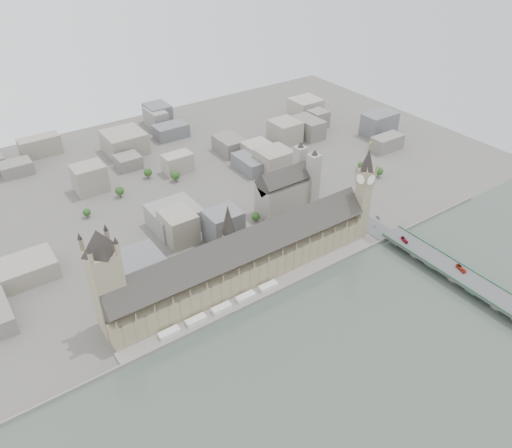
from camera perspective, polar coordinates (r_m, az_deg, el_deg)
ground at (r=459.80m, az=-0.14°, el=-7.49°), size 900.00×900.00×0.00m
river_thames at (r=381.35m, az=15.19°, el=-20.87°), size 600.00×600.00×0.00m
embankment_wall at (r=449.73m, az=0.96°, el=-8.39°), size 600.00×1.50×3.00m
river_terrace at (r=454.56m, az=0.41°, el=-7.91°), size 270.00×15.00×2.00m
terrace_tents at (r=437.05m, az=-3.98°, el=-9.58°), size 118.00×7.00×4.00m
palace_of_westminster at (r=457.80m, az=-1.55°, el=-4.02°), size 265.00×40.73×55.44m
elizabeth_tower at (r=506.96m, az=12.27°, el=4.09°), size 17.00×17.00×107.50m
victoria_tower at (r=403.98m, az=-16.78°, el=-5.89°), size 30.00×30.00×100.00m
central_tower at (r=436.97m, az=-3.17°, el=-0.43°), size 13.00×13.00×48.00m
westminster_bridge at (r=506.21m, az=21.13°, el=-4.98°), size 25.00×325.00×10.25m
bridge_parapets at (r=487.33m, az=25.38°, el=-7.03°), size 25.00×235.00×1.15m
westminster_abbey at (r=561.41m, az=3.63°, el=4.10°), size 68.00×36.00×64.00m
city_skyline_inland at (r=631.35m, az=-13.02°, el=6.23°), size 720.00×360.00×38.00m
park_trees at (r=490.48m, az=-5.12°, el=-3.43°), size 110.00×30.00×15.00m
red_bus_north at (r=521.83m, az=16.60°, el=-1.76°), size 6.09×10.78×2.95m
red_bus_south at (r=501.55m, az=22.38°, el=-4.72°), size 6.12×12.35×3.36m
car_approach at (r=550.29m, az=13.78°, el=0.69°), size 3.21×5.64×1.54m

